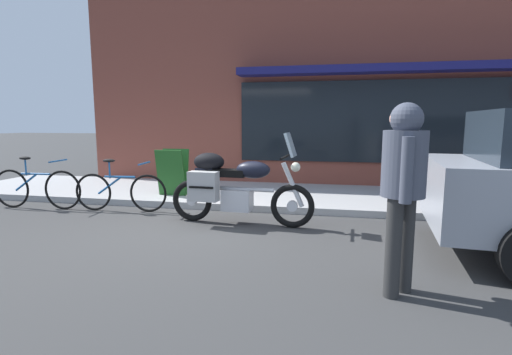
{
  "coord_description": "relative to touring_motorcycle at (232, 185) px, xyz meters",
  "views": [
    {
      "loc": [
        2.08,
        -5.2,
        1.56
      ],
      "look_at": [
        0.88,
        0.58,
        0.7
      ],
      "focal_mm": 27.08,
      "sensor_mm": 36.0,
      "label": 1
    }
  ],
  "objects": [
    {
      "name": "sandwich_board_sign",
      "position": [
        -1.6,
        1.45,
        -0.03
      ],
      "size": [
        0.55,
        0.41,
        0.9
      ],
      "color": "#1E511E",
      "rests_on": "sidewalk_curb"
    },
    {
      "name": "ground_plane",
      "position": [
        -0.55,
        -0.35,
        -0.61
      ],
      "size": [
        80.0,
        80.0,
        0.0
      ],
      "primitive_type": "plane",
      "color": "#383838"
    },
    {
      "name": "parked_bicycle",
      "position": [
        -2.14,
        0.44,
        -0.24
      ],
      "size": [
        1.66,
        0.48,
        0.92
      ],
      "color": "black",
      "rests_on": "ground_plane"
    },
    {
      "name": "second_bicycle_by_cafe",
      "position": [
        -3.72,
        0.32,
        -0.23
      ],
      "size": [
        1.72,
        0.48,
        0.94
      ],
      "color": "black",
      "rests_on": "ground_plane"
    },
    {
      "name": "touring_motorcycle",
      "position": [
        0.0,
        0.0,
        0.0
      ],
      "size": [
        2.25,
        0.62,
        1.4
      ],
      "color": "black",
      "rests_on": "ground_plane"
    },
    {
      "name": "pedestrian_walking",
      "position": [
        2.11,
        -2.02,
        0.48
      ],
      "size": [
        0.4,
        0.56,
        1.72
      ],
      "color": "#2D2D2D",
      "rests_on": "ground_plane"
    }
  ]
}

